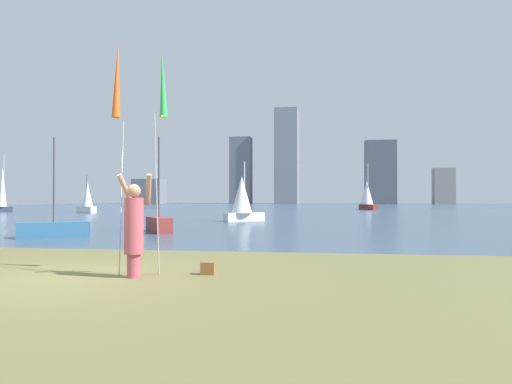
# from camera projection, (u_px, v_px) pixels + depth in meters

# --- Properties ---
(ground) EXTENTS (120.00, 138.00, 0.12)m
(ground) POSITION_uv_depth(u_px,v_px,m) (283.00, 210.00, 59.17)
(ground) COLOR brown
(person) EXTENTS (0.74, 0.54, 2.01)m
(person) POSITION_uv_depth(u_px,v_px,m) (134.00, 226.00, 8.66)
(person) COLOR #B24C59
(person) RESTS_ON ground
(kite_flag_left) EXTENTS (0.16, 0.43, 4.59)m
(kite_flag_left) POSITION_uv_depth(u_px,v_px,m) (117.00, 85.00, 8.77)
(kite_flag_left) COLOR #B2B2B7
(kite_flag_left) RESTS_ON ground
(kite_flag_right) EXTENTS (0.16, 0.62, 4.54)m
(kite_flag_right) POSITION_uv_depth(u_px,v_px,m) (162.00, 90.00, 9.19)
(kite_flag_right) COLOR #B2B2B7
(kite_flag_right) RESTS_ON ground
(bag) EXTENTS (0.28, 0.18, 0.25)m
(bag) POSITION_uv_depth(u_px,v_px,m) (208.00, 268.00, 8.97)
(bag) COLOR brown
(bag) RESTS_ON ground
(sailboat_0) EXTENTS (2.56, 2.20, 3.87)m
(sailboat_0) POSITION_uv_depth(u_px,v_px,m) (242.00, 199.00, 29.00)
(sailboat_0) COLOR silver
(sailboat_0) RESTS_ON ground
(sailboat_2) EXTENTS (1.71, 1.45, 6.07)m
(sailboat_2) POSITION_uv_depth(u_px,v_px,m) (3.00, 190.00, 47.57)
(sailboat_2) COLOR #333D51
(sailboat_2) RESTS_ON ground
(sailboat_4) EXTENTS (2.14, 1.37, 3.85)m
(sailboat_4) POSITION_uv_depth(u_px,v_px,m) (87.00, 199.00, 45.03)
(sailboat_4) COLOR silver
(sailboat_4) RESTS_ON ground
(sailboat_5) EXTENTS (1.96, 2.57, 4.28)m
(sailboat_5) POSITION_uv_depth(u_px,v_px,m) (159.00, 224.00, 20.03)
(sailboat_5) COLOR maroon
(sailboat_5) RESTS_ON ground
(sailboat_7) EXTENTS (2.66, 2.24, 3.89)m
(sailboat_7) POSITION_uv_depth(u_px,v_px,m) (54.00, 229.00, 17.44)
(sailboat_7) COLOR #2D6084
(sailboat_7) RESTS_ON ground
(sailboat_8) EXTENTS (2.22, 3.05, 5.85)m
(sailboat_8) POSITION_uv_depth(u_px,v_px,m) (367.00, 195.00, 57.08)
(sailboat_8) COLOR maroon
(sailboat_8) RESTS_ON ground
(skyline_tower_0) EXTENTS (7.17, 6.35, 6.23)m
(skyline_tower_0) POSITION_uv_depth(u_px,v_px,m) (149.00, 192.00, 115.02)
(skyline_tower_0) COLOR slate
(skyline_tower_0) RESTS_ON ground
(skyline_tower_1) EXTENTS (5.20, 4.71, 16.66)m
(skyline_tower_1) POSITION_uv_depth(u_px,v_px,m) (241.00, 171.00, 113.00)
(skyline_tower_1) COLOR slate
(skyline_tower_1) RESTS_ON ground
(skyline_tower_2) EXTENTS (5.64, 7.30, 23.34)m
(skyline_tower_2) POSITION_uv_depth(u_px,v_px,m) (287.00, 157.00, 111.21)
(skyline_tower_2) COLOR gray
(skyline_tower_2) RESTS_ON ground
(skyline_tower_3) EXTENTS (7.27, 3.26, 15.25)m
(skyline_tower_3) POSITION_uv_depth(u_px,v_px,m) (380.00, 172.00, 107.52)
(skyline_tower_3) COLOR #565B66
(skyline_tower_3) RESTS_ON ground
(skyline_tower_4) EXTENTS (4.59, 3.02, 8.38)m
(skyline_tower_4) POSITION_uv_depth(u_px,v_px,m) (444.00, 186.00, 103.48)
(skyline_tower_4) COLOR gray
(skyline_tower_4) RESTS_ON ground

